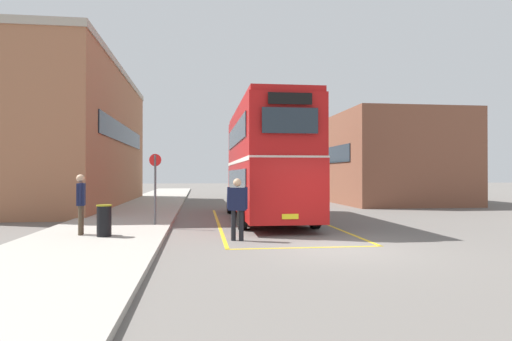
{
  "coord_description": "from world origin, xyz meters",
  "views": [
    {
      "loc": [
        -3.51,
        -11.18,
        1.94
      ],
      "look_at": [
        -0.76,
        10.06,
        2.11
      ],
      "focal_mm": 31.22,
      "sensor_mm": 36.0,
      "label": 1
    }
  ],
  "objects_px": {
    "pedestrian_boarding": "(237,204)",
    "bus_stop_sign": "(155,182)",
    "litter_bin": "(104,220)",
    "double_decker_bus": "(266,161)",
    "single_deck_bus": "(275,177)",
    "pedestrian_waiting_near": "(81,199)"
  },
  "relations": [
    {
      "from": "double_decker_bus",
      "to": "pedestrian_boarding",
      "type": "relative_size",
      "value": 5.81
    },
    {
      "from": "pedestrian_boarding",
      "to": "bus_stop_sign",
      "type": "bearing_deg",
      "value": 128.98
    },
    {
      "from": "double_decker_bus",
      "to": "litter_bin",
      "type": "relative_size",
      "value": 11.47
    },
    {
      "from": "single_deck_bus",
      "to": "bus_stop_sign",
      "type": "xyz_separation_m",
      "value": [
        -8.28,
        -22.68,
        0.03
      ]
    },
    {
      "from": "pedestrian_boarding",
      "to": "bus_stop_sign",
      "type": "distance_m",
      "value": 4.27
    },
    {
      "from": "single_deck_bus",
      "to": "bus_stop_sign",
      "type": "height_order",
      "value": "single_deck_bus"
    },
    {
      "from": "double_decker_bus",
      "to": "pedestrian_boarding",
      "type": "distance_m",
      "value": 6.21
    },
    {
      "from": "pedestrian_boarding",
      "to": "litter_bin",
      "type": "relative_size",
      "value": 1.97
    },
    {
      "from": "bus_stop_sign",
      "to": "pedestrian_waiting_near",
      "type": "bearing_deg",
      "value": -128.22
    },
    {
      "from": "litter_bin",
      "to": "double_decker_bus",
      "type": "bearing_deg",
      "value": 44.34
    },
    {
      "from": "single_deck_bus",
      "to": "pedestrian_waiting_near",
      "type": "bearing_deg",
      "value": -112.12
    },
    {
      "from": "bus_stop_sign",
      "to": "pedestrian_boarding",
      "type": "bearing_deg",
      "value": -51.02
    },
    {
      "from": "double_decker_bus",
      "to": "bus_stop_sign",
      "type": "xyz_separation_m",
      "value": [
        -4.37,
        -2.51,
        -0.85
      ]
    },
    {
      "from": "single_deck_bus",
      "to": "double_decker_bus",
      "type": "bearing_deg",
      "value": -100.98
    },
    {
      "from": "litter_bin",
      "to": "bus_stop_sign",
      "type": "bearing_deg",
      "value": 68.08
    },
    {
      "from": "single_deck_bus",
      "to": "litter_bin",
      "type": "distance_m",
      "value": 27.29
    },
    {
      "from": "single_deck_bus",
      "to": "litter_bin",
      "type": "xyz_separation_m",
      "value": [
        -9.45,
        -25.58,
        -1.04
      ]
    },
    {
      "from": "single_deck_bus",
      "to": "pedestrian_waiting_near",
      "type": "relative_size",
      "value": 4.99
    },
    {
      "from": "litter_bin",
      "to": "bus_stop_sign",
      "type": "height_order",
      "value": "bus_stop_sign"
    },
    {
      "from": "pedestrian_boarding",
      "to": "single_deck_bus",
      "type": "bearing_deg",
      "value": 77.77
    },
    {
      "from": "single_deck_bus",
      "to": "litter_bin",
      "type": "bearing_deg",
      "value": -110.28
    },
    {
      "from": "pedestrian_boarding",
      "to": "pedestrian_waiting_near",
      "type": "xyz_separation_m",
      "value": [
        -4.58,
        0.84,
        0.12
      ]
    }
  ]
}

